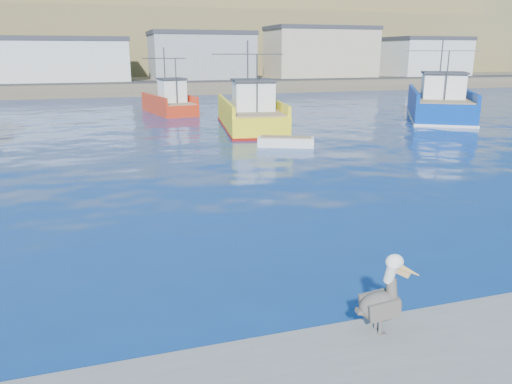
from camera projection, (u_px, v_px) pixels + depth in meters
ground at (346, 273)px, 13.17m from camera, size 260.00×260.00×0.00m
dock_bollards at (453, 308)px, 10.05m from camera, size 36.20×0.20×0.30m
far_shore at (118, 37)px, 110.93m from camera, size 200.00×81.00×24.00m
trawler_yellow_b at (250, 115)px, 37.77m from camera, size 5.77×12.09×6.55m
trawler_blue at (439, 104)px, 44.41m from camera, size 11.31×14.24×6.83m
boat_orange at (170, 103)px, 47.24m from camera, size 4.46×8.57×6.06m
skiff_mid at (286, 143)px, 30.75m from camera, size 3.62×2.47×0.74m
pelican at (383, 300)px, 9.30m from camera, size 1.26×0.58×1.55m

